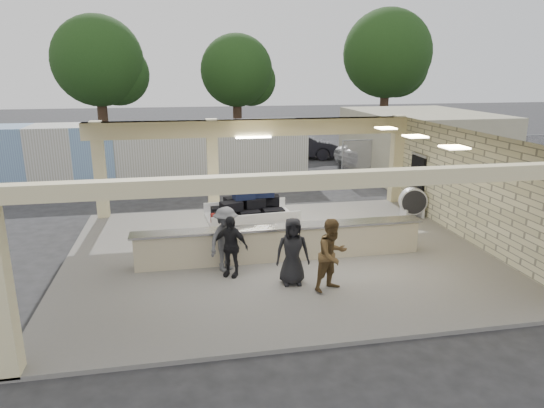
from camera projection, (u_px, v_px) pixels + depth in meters
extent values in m
plane|color=#252527|center=(278.00, 256.00, 14.20)|extent=(120.00, 120.00, 0.00)
cube|color=slate|center=(278.00, 254.00, 14.19)|extent=(12.00, 10.00, 0.10)
cube|color=beige|center=(278.00, 136.00, 13.27)|extent=(12.00, 10.00, 0.02)
cube|color=beige|center=(470.00, 189.00, 14.82)|extent=(0.02, 10.00, 3.50)
cube|color=black|center=(417.00, 184.00, 18.00)|extent=(0.10, 0.95, 2.10)
cube|color=beige|center=(252.00, 128.00, 17.84)|extent=(12.00, 0.50, 0.60)
cube|color=beige|center=(332.00, 180.00, 8.72)|extent=(12.00, 0.30, 0.30)
cube|color=beige|center=(100.00, 171.00, 17.22)|extent=(0.40, 0.40, 3.50)
cube|color=beige|center=(213.00, 166.00, 17.94)|extent=(0.40, 0.40, 3.50)
cube|color=beige|center=(396.00, 160.00, 19.32)|extent=(0.40, 0.40, 3.50)
cube|color=white|center=(253.00, 137.00, 17.69)|extent=(1.30, 0.12, 0.06)
cube|color=#FFEABF|center=(386.00, 128.00, 15.38)|extent=(0.55, 0.55, 0.04)
cube|color=#FFEABF|center=(415.00, 136.00, 13.49)|extent=(0.55, 0.55, 0.04)
cube|color=#FFEABF|center=(454.00, 147.00, 11.60)|extent=(0.55, 0.55, 0.04)
cube|color=#BCAE8C|center=(281.00, 244.00, 13.58)|extent=(8.00, 0.50, 0.90)
cube|color=#B7B7BC|center=(281.00, 227.00, 13.45)|extent=(8.20, 0.58, 0.06)
cube|color=silver|center=(251.00, 218.00, 15.20)|extent=(2.84, 1.84, 0.13)
cylinder|color=black|center=(220.00, 241.00, 14.49)|extent=(0.16, 0.44, 0.44)
cylinder|color=black|center=(214.00, 229.00, 15.60)|extent=(0.16, 0.44, 0.44)
cylinder|color=black|center=(290.00, 235.00, 15.04)|extent=(0.16, 0.44, 0.44)
cylinder|color=black|center=(279.00, 223.00, 16.16)|extent=(0.16, 0.44, 0.44)
cube|color=silver|center=(245.00, 205.00, 15.90)|extent=(2.72, 0.27, 0.33)
cube|color=silver|center=(257.00, 219.00, 14.39)|extent=(2.72, 0.27, 0.33)
cube|color=black|center=(225.00, 217.00, 14.62)|extent=(0.66, 0.46, 0.28)
cube|color=black|center=(250.00, 215.00, 14.82)|extent=(0.66, 0.46, 0.28)
cube|color=black|center=(274.00, 213.00, 15.01)|extent=(0.66, 0.46, 0.28)
cube|color=black|center=(221.00, 211.00, 15.23)|extent=(0.66, 0.46, 0.28)
cube|color=black|center=(245.00, 210.00, 15.42)|extent=(0.66, 0.46, 0.28)
cube|color=black|center=(268.00, 208.00, 15.62)|extent=(0.66, 0.46, 0.28)
cube|color=black|center=(231.00, 206.00, 14.70)|extent=(0.66, 0.46, 0.28)
cube|color=black|center=(254.00, 203.00, 15.10)|extent=(0.66, 0.46, 0.28)
cube|color=black|center=(269.00, 200.00, 15.44)|extent=(0.66, 0.46, 0.28)
cube|color=black|center=(235.00, 201.00, 15.26)|extent=(0.66, 0.46, 0.28)
cube|color=black|center=(244.00, 194.00, 14.94)|extent=(0.66, 0.46, 0.28)
cube|color=black|center=(263.00, 192.00, 15.20)|extent=(0.66, 0.46, 0.28)
cube|color=#590F0C|center=(222.00, 219.00, 14.49)|extent=(0.66, 0.46, 0.28)
cylinder|color=silver|center=(413.00, 201.00, 17.45)|extent=(1.02, 0.51, 0.97)
cylinder|color=black|center=(413.00, 201.00, 17.45)|extent=(0.92, 0.53, 0.87)
cube|color=silver|center=(404.00, 213.00, 17.51)|extent=(0.06, 0.54, 0.32)
cube|color=silver|center=(420.00, 212.00, 17.62)|extent=(0.06, 0.54, 0.32)
imported|color=#FF560D|center=(253.00, 211.00, 15.43)|extent=(0.59, 0.69, 1.65)
imported|color=brown|center=(332.00, 255.00, 11.56)|extent=(0.95, 0.72, 1.79)
imported|color=black|center=(231.00, 246.00, 12.39)|extent=(0.99, 0.77, 1.61)
imported|color=#48494D|center=(226.00, 239.00, 12.71)|extent=(1.11, 1.04, 1.75)
imported|color=black|center=(293.00, 251.00, 11.91)|extent=(0.86, 0.41, 1.71)
imported|color=silver|center=(382.00, 152.00, 27.51)|extent=(5.79, 4.10, 1.50)
imported|color=silver|center=(416.00, 148.00, 29.36)|extent=(4.45, 2.95, 1.32)
imported|color=black|center=(300.00, 146.00, 29.53)|extent=(4.95, 2.56, 1.57)
cube|color=silver|center=(174.00, 152.00, 23.64)|extent=(12.95, 2.81, 2.80)
cylinder|color=gray|center=(342.00, 161.00, 23.36)|extent=(0.06, 0.06, 2.00)
cylinder|color=gray|center=(381.00, 160.00, 23.72)|extent=(0.06, 0.06, 2.00)
cylinder|color=gray|center=(419.00, 158.00, 24.08)|extent=(0.06, 0.06, 2.00)
cylinder|color=gray|center=(455.00, 157.00, 24.45)|extent=(0.06, 0.06, 2.00)
cylinder|color=gray|center=(491.00, 156.00, 24.81)|extent=(0.06, 0.06, 2.00)
cylinder|color=gray|center=(526.00, 155.00, 25.17)|extent=(0.06, 0.06, 2.00)
cube|color=gray|center=(455.00, 157.00, 24.45)|extent=(12.00, 0.02, 2.00)
cylinder|color=gray|center=(458.00, 137.00, 24.18)|extent=(12.00, 0.05, 0.05)
cylinder|color=#382619|center=(103.00, 113.00, 34.86)|extent=(0.70, 0.70, 4.50)
sphere|color=black|center=(98.00, 61.00, 33.89)|extent=(6.30, 6.30, 6.30)
sphere|color=black|center=(118.00, 74.00, 34.92)|extent=(4.50, 4.50, 4.50)
cylinder|color=#382619|center=(237.00, 112.00, 38.63)|extent=(0.70, 0.70, 4.00)
sphere|color=black|center=(237.00, 70.00, 37.77)|extent=(5.60, 5.60, 5.60)
sphere|color=black|center=(251.00, 81.00, 38.77)|extent=(4.00, 4.00, 4.00)
cylinder|color=#382619|center=(384.00, 104.00, 39.73)|extent=(0.70, 0.70, 5.00)
sphere|color=black|center=(387.00, 53.00, 38.66)|extent=(7.00, 7.00, 7.00)
sphere|color=black|center=(397.00, 67.00, 39.71)|extent=(5.00, 5.00, 5.00)
cube|color=#B2AC8E|center=(420.00, 143.00, 24.96)|extent=(6.00, 8.00, 3.20)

